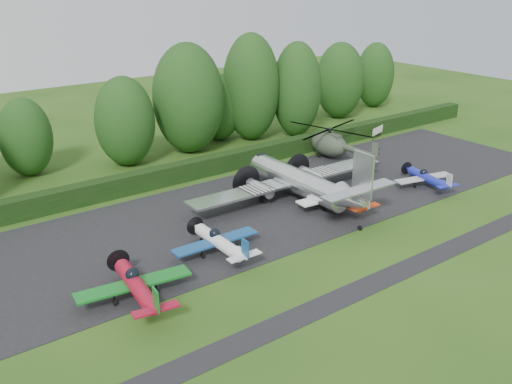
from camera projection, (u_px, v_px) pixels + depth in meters
ground at (336, 245)px, 46.89m from camera, size 160.00×160.00×0.00m
apron at (263, 207)px, 54.35m from camera, size 70.00×18.00×0.01m
taxiway_verge at (393, 275)px, 42.41m from camera, size 70.00×2.00×0.00m
hedgerow at (202, 176)px, 62.56m from camera, size 90.00×1.60×2.00m
transport_plane at (300, 181)px, 55.18m from camera, size 22.67×17.38×7.26m
light_plane_red at (136, 285)px, 38.58m from camera, size 8.04×8.46×3.09m
light_plane_white at (219, 242)px, 44.91m from camera, size 7.41×7.79×2.85m
light_plane_orange at (338, 196)px, 53.65m from camera, size 7.94×8.35×3.05m
light_plane_blue at (427, 178)px, 58.86m from camera, size 6.61×6.95×2.54m
helicopter at (330, 142)px, 67.64m from camera, size 11.30×13.23×3.64m
sign_board at (378, 131)px, 75.40m from camera, size 2.96×0.11×1.67m
tree_0 at (375, 75)px, 91.51m from camera, size 6.02×6.02×10.33m
tree_1 at (26, 137)px, 61.18m from camera, size 5.65×5.65×8.61m
tree_2 at (125, 122)px, 64.18m from camera, size 6.77×6.77×10.25m
tree_4 at (297, 90)px, 75.20m from camera, size 6.53×6.53×12.53m
tree_5 at (188, 99)px, 68.37m from camera, size 8.58×8.58×13.28m
tree_6 at (218, 107)px, 73.97m from camera, size 6.13×6.13×8.73m
tree_7 at (340, 81)px, 84.65m from camera, size 7.17×7.17×11.24m
tree_10 at (251, 87)px, 73.32m from camera, size 7.40×7.40×13.81m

